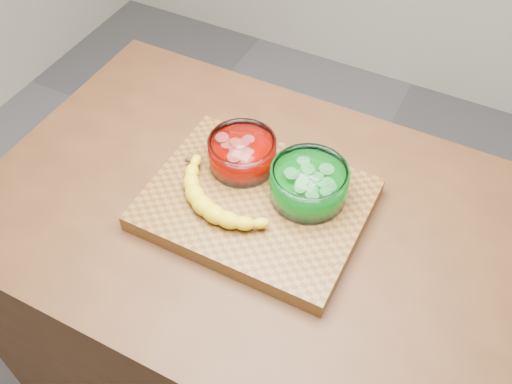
% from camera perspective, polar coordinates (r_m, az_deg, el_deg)
% --- Properties ---
extents(ground, '(3.50, 3.50, 0.00)m').
position_cam_1_polar(ground, '(2.01, -0.00, -18.16)').
color(ground, '#5D5C61').
rests_on(ground, ground).
extents(counter, '(1.20, 0.80, 0.90)m').
position_cam_1_polar(counter, '(1.60, -0.00, -11.99)').
color(counter, '#4B2C16').
rests_on(counter, ground).
extents(cutting_board, '(0.45, 0.35, 0.04)m').
position_cam_1_polar(cutting_board, '(1.21, -0.00, -1.24)').
color(cutting_board, brown).
rests_on(cutting_board, counter).
extents(bowl_red, '(0.15, 0.15, 0.07)m').
position_cam_1_polar(bowl_red, '(1.24, -1.38, 3.92)').
color(bowl_red, white).
rests_on(bowl_red, cutting_board).
extents(bowl_green, '(0.16, 0.16, 0.08)m').
position_cam_1_polar(bowl_green, '(1.18, 5.29, 0.83)').
color(bowl_green, white).
rests_on(bowl_green, cutting_board).
extents(banana, '(0.27, 0.17, 0.04)m').
position_cam_1_polar(banana, '(1.18, -3.21, -0.23)').
color(banana, gold).
rests_on(banana, cutting_board).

